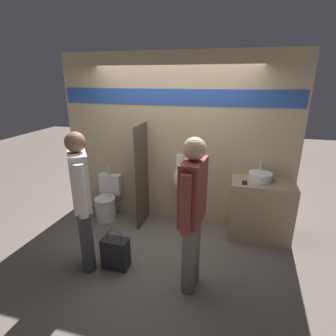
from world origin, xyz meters
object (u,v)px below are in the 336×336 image
urinal_near_counter (183,179)px  shopping_bag (116,253)px  toilet (107,200)px  person_in_vest (192,211)px  sink_basin (260,177)px  cell_phone (245,183)px  person_with_lanyard (82,197)px

urinal_near_counter → shopping_bag: size_ratio=2.17×
toilet → shopping_bag: bearing=-59.0°
toilet → person_in_vest: person_in_vest is taller
sink_basin → urinal_near_counter: bearing=177.6°
sink_basin → cell_phone: (-0.22, -0.15, -0.06)m
person_in_vest → person_with_lanyard: size_ratio=1.01×
sink_basin → person_in_vest: bearing=-120.9°
sink_basin → person_with_lanyard: bearing=-148.7°
cell_phone → shopping_bag: 2.00m
cell_phone → toilet: 2.31m
sink_basin → cell_phone: 0.27m
urinal_near_counter → shopping_bag: urinal_near_counter is taller
person_with_lanyard → shopping_bag: person_with_lanyard is taller
sink_basin → shopping_bag: 2.26m
cell_phone → person_with_lanyard: size_ratio=0.08×
urinal_near_counter → person_in_vest: bearing=-74.7°
urinal_near_counter → toilet: size_ratio=1.36×
sink_basin → urinal_near_counter: (-1.14, 0.05, -0.16)m
cell_phone → person_in_vest: (-0.56, -1.14, 0.07)m
toilet → person_in_vest: bearing=-36.3°
sink_basin → shopping_bag: sink_basin is taller
sink_basin → person_in_vest: size_ratio=0.19×
sink_basin → person_with_lanyard: (-2.11, -1.28, 0.01)m
cell_phone → person_with_lanyard: person_with_lanyard is taller
cell_phone → toilet: size_ratio=0.16×
urinal_near_counter → person_in_vest: person_in_vest is taller
cell_phone → person_in_vest: person_in_vest is taller
urinal_near_counter → person_in_vest: size_ratio=0.68×
toilet → person_with_lanyard: (0.34, -1.22, 0.65)m
urinal_near_counter → toilet: (-1.30, -0.11, -0.48)m
person_with_lanyard → shopping_bag: 0.84m
sink_basin → person_in_vest: (-0.78, -1.29, 0.01)m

